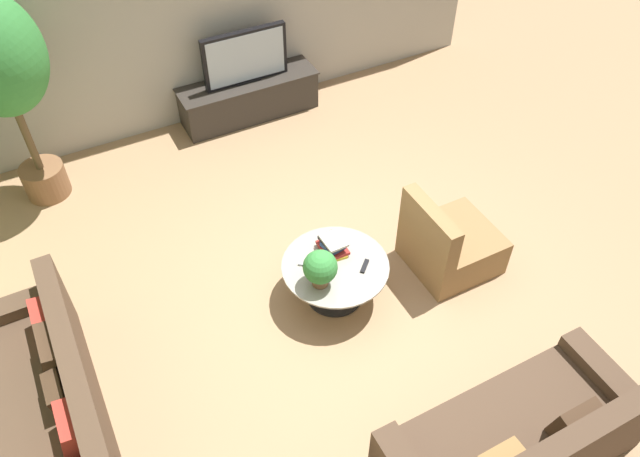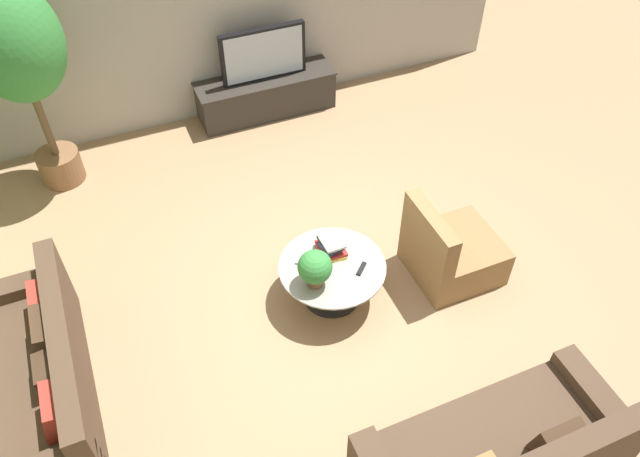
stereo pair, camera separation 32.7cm
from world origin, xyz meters
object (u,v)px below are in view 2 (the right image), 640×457
at_px(television, 263,54).
at_px(armchair_wicker, 450,252).
at_px(media_console, 266,95).
at_px(coffee_table, 332,275).
at_px(potted_palm_tall, 17,52).
at_px(potted_plant_tabletop, 315,268).
at_px(couch_by_wall, 38,380).

xyz_separation_m(television, armchair_wicker, (0.72, -3.23, -0.55)).
height_order(media_console, coffee_table, media_console).
bearing_deg(potted_palm_tall, potted_plant_tabletop, -56.49).
bearing_deg(coffee_table, couch_by_wall, -178.13).
xyz_separation_m(couch_by_wall, potted_plant_tabletop, (2.37, -0.04, 0.35)).
bearing_deg(couch_by_wall, armchair_wicker, 88.90).
xyz_separation_m(coffee_table, potted_palm_tall, (-2.12, 2.74, 1.29)).
relative_size(coffee_table, couch_by_wall, 0.50).
xyz_separation_m(armchair_wicker, potted_palm_tall, (-3.28, 2.90, 1.32)).
height_order(media_console, armchair_wicker, armchair_wicker).
relative_size(coffee_table, potted_plant_tabletop, 2.66).
bearing_deg(armchair_wicker, potted_palm_tall, 48.54).
distance_m(couch_by_wall, potted_palm_tall, 3.15).
bearing_deg(media_console, television, -90.00).
distance_m(potted_palm_tall, potted_plant_tabletop, 3.57).
bearing_deg(couch_by_wall, potted_plant_tabletop, 88.99).
relative_size(television, coffee_table, 1.07).
bearing_deg(coffee_table, television, 81.77).
xyz_separation_m(armchair_wicker, potted_plant_tabletop, (-1.38, 0.03, 0.36)).
height_order(media_console, potted_plant_tabletop, potted_plant_tabletop).
relative_size(television, armchair_wicker, 1.22).
xyz_separation_m(coffee_table, potted_plant_tabletop, (-0.22, -0.13, 0.33)).
xyz_separation_m(media_console, potted_plant_tabletop, (-0.67, -3.20, 0.37)).
xyz_separation_m(potted_palm_tall, potted_plant_tabletop, (1.90, -2.87, -0.96)).
xyz_separation_m(television, potted_palm_tall, (-2.56, -0.33, 0.77)).
distance_m(media_console, potted_plant_tabletop, 3.29).
height_order(television, coffee_table, television).
distance_m(couch_by_wall, armchair_wicker, 3.75).
height_order(couch_by_wall, potted_plant_tabletop, couch_by_wall).
relative_size(television, couch_by_wall, 0.54).
relative_size(media_console, potted_plant_tabletop, 4.74).
bearing_deg(potted_plant_tabletop, couch_by_wall, 178.99).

